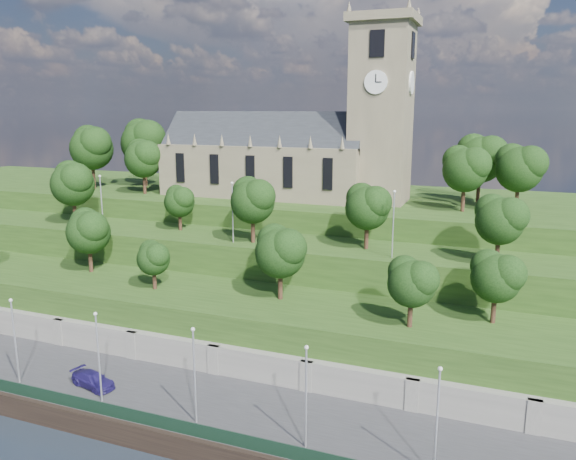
% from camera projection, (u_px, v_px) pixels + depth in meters
% --- Properties ---
extents(ground, '(320.00, 320.00, 0.00)m').
position_uv_depth(ground, '(103.00, 439.00, 49.36)').
color(ground, black).
rests_on(ground, ground).
extents(promenade, '(160.00, 12.00, 2.00)m').
position_uv_depth(promenade, '(143.00, 397.00, 54.62)').
color(promenade, '#2D2D30').
rests_on(promenade, ground).
extents(quay_wall, '(160.00, 0.50, 2.20)m').
position_uv_depth(quay_wall, '(102.00, 428.00, 49.08)').
color(quay_wall, black).
rests_on(quay_wall, ground).
extents(fence, '(160.00, 0.10, 1.20)m').
position_uv_depth(fence, '(106.00, 409.00, 49.36)').
color(fence, black).
rests_on(fence, promenade).
extents(retaining_wall, '(160.00, 2.10, 5.00)m').
position_uv_depth(retaining_wall, '(176.00, 358.00, 59.74)').
color(retaining_wall, slate).
rests_on(retaining_wall, ground).
extents(embankment_lower, '(160.00, 12.00, 8.00)m').
position_uv_depth(embankment_lower, '(204.00, 325.00, 64.92)').
color(embankment_lower, '#233F15').
rests_on(embankment_lower, ground).
extents(embankment_upper, '(160.00, 10.00, 12.00)m').
position_uv_depth(embankment_upper, '(244.00, 282.00, 74.52)').
color(embankment_upper, '#233F15').
rests_on(embankment_upper, ground).
extents(hilltop, '(160.00, 32.00, 15.00)m').
position_uv_depth(hilltop, '(299.00, 237.00, 93.34)').
color(hilltop, '#233F15').
rests_on(hilltop, ground).
extents(church, '(38.60, 12.35, 27.60)m').
position_uv_depth(church, '(295.00, 148.00, 86.22)').
color(church, '#6A604A').
rests_on(church, hilltop).
extents(trees_lower, '(67.29, 9.05, 8.25)m').
position_uv_depth(trees_lower, '(230.00, 251.00, 62.29)').
color(trees_lower, '#321D13').
rests_on(trees_lower, embankment_lower).
extents(trees_upper, '(63.86, 7.87, 9.22)m').
position_uv_depth(trees_upper, '(239.00, 197.00, 71.15)').
color(trees_upper, '#321D13').
rests_on(trees_upper, embankment_upper).
extents(trees_hilltop, '(74.85, 16.29, 11.82)m').
position_uv_depth(trees_hilltop, '(253.00, 151.00, 87.79)').
color(trees_hilltop, '#321D13').
rests_on(trees_hilltop, hilltop).
extents(lamp_posts_promenade, '(60.36, 0.36, 8.73)m').
position_uv_depth(lamp_posts_promenade, '(98.00, 351.00, 50.86)').
color(lamp_posts_promenade, '#B2B2B7').
rests_on(lamp_posts_promenade, promenade).
extents(lamp_posts_upper, '(40.36, 0.36, 7.72)m').
position_uv_depth(lamp_posts_upper, '(233.00, 208.00, 69.56)').
color(lamp_posts_upper, '#B2B2B7').
rests_on(lamp_posts_upper, embankment_upper).
extents(car_right, '(5.26, 3.07, 1.43)m').
position_uv_depth(car_right, '(93.00, 380.00, 54.47)').
color(car_right, navy).
rests_on(car_right, promenade).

